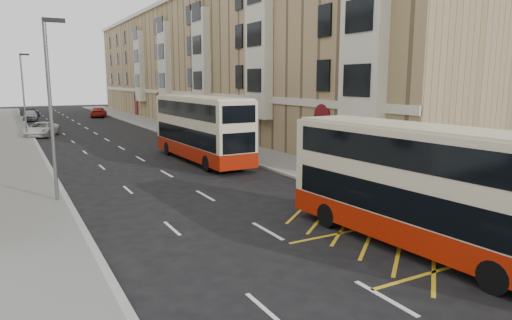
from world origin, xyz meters
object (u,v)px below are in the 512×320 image
double_decker_front (420,187)px  double_decker_rear (201,129)px  pedestrian_mid (498,192)px  white_van (41,129)px  pedestrian_near (501,210)px  pedestrian_far (372,169)px  litter_bin (494,224)px  car_dark (30,113)px  car_red (99,112)px  street_lamp_near (51,100)px  street_lamp_far (24,89)px  car_silver (30,115)px

double_decker_front → double_decker_rear: 18.82m
pedestrian_mid → white_van: bearing=114.6°
pedestrian_near → pedestrian_far: pedestrian_far is taller
litter_bin → car_dark: 68.73m
pedestrian_near → car_red: pedestrian_near is taller
street_lamp_near → street_lamp_far: same height
white_van → litter_bin: bearing=-53.3°
street_lamp_near → car_silver: size_ratio=1.80×
street_lamp_far → double_decker_front: bearing=-76.8°
double_decker_front → car_dark: size_ratio=2.63×
litter_bin → car_red: (-2.11, 62.88, 0.12)m
pedestrian_near → car_dark: (-12.10, 67.48, -0.27)m
double_decker_rear → double_decker_front: bearing=-91.2°
litter_bin → street_lamp_near: bearing=135.1°
pedestrian_mid → car_red: pedestrian_mid is taller
double_decker_front → car_silver: 60.44m
street_lamp_near → pedestrian_far: (14.24, -4.94, -3.56)m
double_decker_rear → pedestrian_near: 19.72m
street_lamp_near → pedestrian_near: size_ratio=5.24×
litter_bin → double_decker_rear: bearing=98.4°
street_lamp_far → pedestrian_mid: (15.60, -40.84, -3.63)m
pedestrian_mid → car_silver: pedestrian_mid is taller
litter_bin → car_red: car_red is taller
street_lamp_far → pedestrian_mid: bearing=-69.1°
street_lamp_far → car_red: bearing=62.3°
car_dark → car_silver: bearing=-111.7°
white_van → street_lamp_far: bearing=140.2°
white_van → car_dark: bearing=110.4°
pedestrian_mid → car_red: (-5.01, 61.04, -0.26)m
white_van → car_red: bearing=88.1°
street_lamp_far → car_dark: (1.41, 25.12, -3.99)m
street_lamp_near → pedestrian_mid: street_lamp_near is taller
pedestrian_near → white_van: pedestrian_near is taller
double_decker_rear → pedestrian_near: bearing=-80.4°
white_van → car_red: car_red is taller
street_lamp_near → litter_bin: 18.39m
litter_bin → pedestrian_far: size_ratio=0.49×
street_lamp_near → pedestrian_near: (13.51, -12.36, -3.72)m
pedestrian_near → street_lamp_near: bearing=-72.3°
car_silver → street_lamp_near: bearing=-86.0°
car_silver → car_dark: bearing=93.3°
street_lamp_far → car_dark: size_ratio=2.03×
street_lamp_near → car_silver: (1.15, 47.94, -3.88)m
litter_bin → pedestrian_far: pedestrian_far is taller
litter_bin → pedestrian_far: bearing=78.8°
pedestrian_mid → car_dark: (-14.19, 65.96, -0.36)m
street_lamp_near → white_van: size_ratio=1.58×
pedestrian_near → pedestrian_mid: (2.09, 1.51, 0.09)m
street_lamp_far → litter_bin: size_ratio=8.83×
car_dark → white_van: bearing=-110.1°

